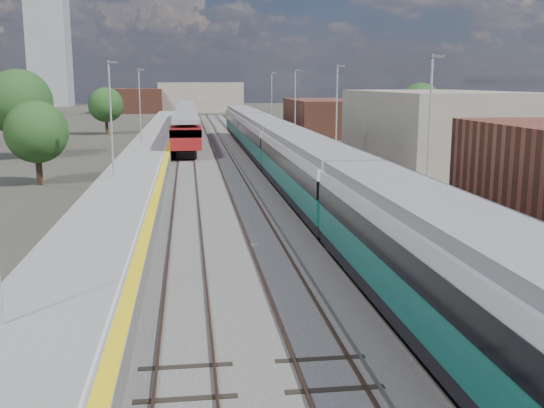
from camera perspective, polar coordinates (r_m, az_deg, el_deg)
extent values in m
plane|color=#47443A|center=(59.05, -2.33, 3.90)|extent=(320.00, 320.00, 0.00)
cube|color=#565451|center=(61.37, -4.64, 4.17)|extent=(10.50, 155.00, 0.06)
cube|color=#4C3323|center=(64.05, -2.04, 4.55)|extent=(0.07, 160.00, 0.14)
cube|color=#4C3323|center=(64.21, -0.76, 4.57)|extent=(0.07, 160.00, 0.14)
cube|color=#4C3323|center=(63.82, -5.18, 4.49)|extent=(0.07, 160.00, 0.14)
cube|color=#4C3323|center=(63.89, -3.89, 4.52)|extent=(0.07, 160.00, 0.14)
cube|color=#4C3323|center=(63.77, -8.34, 4.41)|extent=(0.07, 160.00, 0.14)
cube|color=#4C3323|center=(63.77, -7.04, 4.45)|extent=(0.07, 160.00, 0.14)
cube|color=gray|center=(64.02, -2.34, 4.54)|extent=(0.08, 160.00, 0.10)
cube|color=gray|center=(63.91, -3.59, 4.51)|extent=(0.08, 160.00, 0.10)
cube|color=slate|center=(62.14, 2.30, 4.71)|extent=(4.70, 155.00, 1.00)
cube|color=gray|center=(62.09, 2.30, 5.18)|extent=(4.70, 155.00, 0.03)
cube|color=yellow|center=(61.76, 0.37, 5.17)|extent=(0.40, 155.00, 0.01)
cube|color=gray|center=(62.44, 4.30, 5.74)|extent=(0.06, 155.00, 1.20)
cylinder|color=#9EA0A3|center=(32.71, 13.91, 6.33)|extent=(0.12, 0.12, 7.50)
cube|color=#4C4C4F|center=(32.73, 14.62, 12.70)|extent=(0.70, 0.18, 0.14)
cylinder|color=#9EA0A3|center=(51.81, 5.81, 8.17)|extent=(0.12, 0.12, 7.50)
cube|color=#4C4C4F|center=(51.83, 6.17, 12.20)|extent=(0.70, 0.18, 0.14)
cylinder|color=#9EA0A3|center=(71.41, 2.09, 8.95)|extent=(0.12, 0.12, 7.50)
cube|color=#4C4C4F|center=(71.42, 2.31, 11.88)|extent=(0.70, 0.18, 0.14)
cylinder|color=#9EA0A3|center=(91.18, -0.03, 9.39)|extent=(0.12, 0.12, 7.50)
cube|color=#4C4C4F|center=(91.19, 0.13, 11.68)|extent=(0.70, 0.18, 0.14)
cube|color=slate|center=(61.35, -11.02, 4.44)|extent=(4.30, 155.00, 1.00)
cube|color=gray|center=(61.30, -11.04, 4.91)|extent=(4.30, 155.00, 0.03)
cube|color=yellow|center=(61.21, -9.26, 4.98)|extent=(0.45, 155.00, 0.01)
cube|color=silver|center=(61.22, -9.59, 4.97)|extent=(0.08, 155.00, 0.01)
cylinder|color=#9EA0A3|center=(42.72, -14.23, 7.32)|extent=(0.12, 0.12, 7.50)
cube|color=#4C4C4F|center=(42.64, -14.12, 12.23)|extent=(0.70, 0.18, 0.14)
cylinder|color=#9EA0A3|center=(68.59, -11.76, 8.66)|extent=(0.12, 0.12, 7.50)
cube|color=#4C4C4F|center=(68.54, -11.67, 11.71)|extent=(0.70, 0.18, 0.14)
cube|color=gray|center=(57.60, 14.29, 6.59)|extent=(11.00, 22.00, 6.40)
cube|color=brown|center=(88.42, 4.47, 7.77)|extent=(8.00, 18.00, 4.80)
cube|color=gray|center=(158.45, -6.42, 9.51)|extent=(20.00, 14.00, 7.00)
cube|color=brown|center=(153.96, -12.41, 9.03)|extent=(14.00, 12.00, 5.60)
cube|color=gray|center=(202.71, -19.40, 13.94)|extent=(11.00, 11.00, 40.00)
cube|color=black|center=(17.68, 15.89, -10.34)|extent=(2.84, 20.39, 0.48)
cube|color=#115A4E|center=(17.40, 16.03, -7.77)|extent=(2.95, 20.39, 1.19)
cube|color=black|center=(17.13, 16.20, -4.78)|extent=(3.01, 20.39, 0.82)
cube|color=silver|center=(16.97, 16.32, -2.68)|extent=(2.95, 20.39, 0.50)
cube|color=gray|center=(16.88, 16.39, -1.23)|extent=(2.61, 20.39, 0.42)
cube|color=black|center=(37.12, 3.13, 1.15)|extent=(2.84, 20.39, 0.48)
cube|color=#115A4E|center=(36.99, 3.14, 2.43)|extent=(2.95, 20.39, 1.19)
cube|color=black|center=(36.86, 3.16, 3.88)|extent=(3.01, 20.39, 0.82)
cube|color=silver|center=(36.79, 3.17, 4.88)|extent=(2.95, 20.39, 0.50)
cube|color=gray|center=(36.75, 3.18, 5.56)|extent=(2.61, 20.39, 0.42)
cube|color=black|center=(57.59, -0.71, 4.65)|extent=(2.84, 20.39, 0.48)
cube|color=#115A4E|center=(57.50, -0.71, 5.48)|extent=(2.95, 20.39, 1.19)
cube|color=black|center=(57.42, -0.71, 6.41)|extent=(3.01, 20.39, 0.82)
cube|color=silver|center=(57.37, -0.71, 7.06)|extent=(2.95, 20.39, 0.50)
cube|color=gray|center=(57.34, -0.71, 7.50)|extent=(2.61, 20.39, 0.42)
cube|color=black|center=(78.27, -2.54, 6.30)|extent=(2.84, 20.39, 0.48)
cube|color=#115A4E|center=(78.21, -2.54, 6.91)|extent=(2.95, 20.39, 1.19)
cube|color=black|center=(78.15, -2.55, 7.60)|extent=(3.01, 20.39, 0.82)
cube|color=silver|center=(78.12, -2.55, 8.07)|extent=(2.95, 20.39, 0.50)
cube|color=gray|center=(78.09, -2.56, 8.39)|extent=(2.61, 20.39, 0.42)
cube|color=black|center=(67.63, -7.69, 5.11)|extent=(1.94, 16.46, 0.67)
cube|color=maroon|center=(67.49, -7.73, 6.47)|extent=(2.85, 19.36, 2.04)
cube|color=black|center=(67.45, -7.74, 6.90)|extent=(2.91, 19.36, 0.71)
cube|color=gray|center=(67.39, -7.76, 7.77)|extent=(2.55, 19.36, 0.41)
cube|color=black|center=(87.41, -7.69, 6.41)|extent=(1.94, 16.46, 0.67)
cube|color=maroon|center=(87.30, -7.71, 7.46)|extent=(2.85, 19.36, 2.04)
cube|color=black|center=(87.28, -7.72, 7.79)|extent=(2.91, 19.36, 0.71)
cube|color=gray|center=(87.23, -7.74, 8.46)|extent=(2.55, 19.36, 0.41)
cube|color=black|center=(107.22, -7.68, 7.22)|extent=(1.94, 16.46, 0.67)
cube|color=maroon|center=(107.14, -7.70, 8.08)|extent=(2.85, 19.36, 2.04)
cube|color=black|center=(107.11, -7.71, 8.35)|extent=(2.91, 19.36, 0.71)
cube|color=gray|center=(107.07, -7.73, 8.90)|extent=(2.55, 19.36, 0.41)
cylinder|color=#382619|center=(47.94, -20.14, 2.86)|extent=(0.44, 0.44, 2.07)
sphere|color=#204219|center=(47.67, -20.35, 6.08)|extent=(4.38, 4.38, 4.38)
cylinder|color=#382619|center=(64.70, -21.50, 5.07)|extent=(0.44, 0.44, 2.93)
sphere|color=#204219|center=(64.47, -21.74, 8.45)|extent=(6.18, 6.18, 6.18)
cylinder|color=#382619|center=(91.24, -14.59, 6.75)|extent=(0.44, 0.44, 2.26)
sphere|color=#204219|center=(91.10, -14.68, 8.60)|extent=(4.78, 4.78, 4.78)
cylinder|color=#382619|center=(77.27, 13.05, 6.21)|extent=(0.44, 0.44, 2.47)
sphere|color=#204219|center=(77.09, 13.16, 8.60)|extent=(5.22, 5.22, 5.22)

